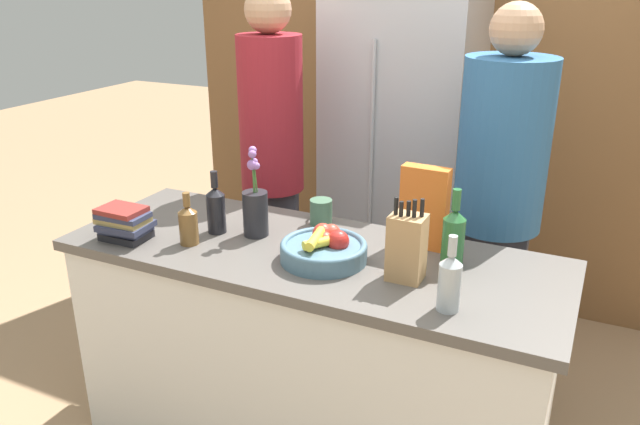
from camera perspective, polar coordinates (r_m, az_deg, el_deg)
The scene contains 15 objects.
kitchen_island at distance 2.52m, azimuth -0.86°, elevation -12.68°, with size 1.86×0.69×0.89m.
back_wall_wood at distance 3.66m, azimuth 10.66°, elevation 12.18°, with size 3.06×0.12×2.60m.
refrigerator at distance 3.42m, azimuth 7.43°, elevation 5.61°, with size 0.73×0.63×1.89m.
fruit_bowl at distance 2.21m, azimuth 0.41°, elevation -3.27°, with size 0.31×0.31×0.11m.
knife_block at distance 2.07m, azimuth 7.93°, elevation -3.12°, with size 0.12×0.10×0.29m.
flower_vase at distance 2.41m, azimuth -5.94°, elevation 0.33°, with size 0.10×0.10×0.36m.
cereal_box at distance 2.31m, azimuth 9.51°, elevation 0.45°, with size 0.18×0.07×0.31m.
coffee_mug at distance 2.52m, azimuth 0.07°, elevation 0.08°, with size 0.11×0.11×0.10m.
book_stack at distance 2.49m, azimuth -17.45°, elevation -0.98°, with size 0.20×0.16×0.13m.
bottle_oil at distance 2.46m, azimuth -9.45°, elevation 0.39°, with size 0.07×0.07×0.25m.
bottle_vinegar at distance 1.91m, azimuth 11.77°, elevation -6.17°, with size 0.07×0.07×0.24m.
bottle_wine at distance 2.38m, azimuth -11.95°, elevation -1.02°, with size 0.07×0.07×0.20m.
bottle_water at distance 2.19m, azimuth 12.10°, elevation -2.17°, with size 0.08×0.08×0.28m.
person_at_sink at distance 3.00m, azimuth -4.40°, elevation 5.24°, with size 0.30×0.30×1.80m.
person_in_blue at distance 2.70m, azimuth 15.98°, elevation 1.57°, with size 0.37×0.37×1.75m.
Camera 1 is at (0.93, -1.87, 1.85)m, focal length 35.00 mm.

